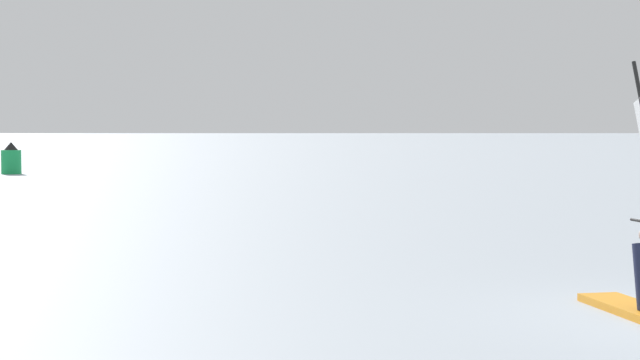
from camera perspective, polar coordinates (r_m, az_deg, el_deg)
channel_buoy at (r=64.12m, az=-17.46°, el=1.13°), size 1.22×1.22×2.00m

